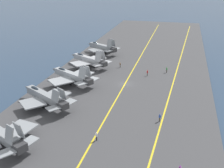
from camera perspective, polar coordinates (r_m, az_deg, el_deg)
ground_plane at (r=80.90m, az=2.64°, el=-0.25°), size 2000.00×2000.00×0.00m
carrier_deck at (r=80.83m, az=2.65°, el=-0.12°), size 220.05×47.95×0.40m
deck_stripe_foul_line at (r=79.38m, az=12.00°, el=-0.87°), size 197.79×10.68×0.01m
deck_stripe_centerline at (r=80.75m, az=2.65°, el=0.01°), size 198.04×0.36×0.01m
parked_jet_nearest at (r=56.18m, az=-21.76°, el=-9.50°), size 13.99×15.27×6.31m
parked_jet_second at (r=68.79m, az=-13.51°, el=-2.47°), size 13.09×16.62×5.94m
parked_jet_third at (r=80.96m, az=-8.25°, el=1.73°), size 14.18×16.73×6.53m
parked_jet_fourth at (r=95.12m, az=-4.80°, el=4.99°), size 13.32×16.50×6.56m
parked_jet_fifth at (r=110.14m, az=-2.12°, el=7.54°), size 12.28×14.95×6.54m
crew_green_vest at (r=91.09m, az=11.05°, el=2.88°), size 0.33×0.43×1.84m
crew_brown_vest at (r=94.36m, az=1.66°, el=3.95°), size 0.33×0.42×1.78m
crew_red_vest at (r=87.26m, az=7.20°, el=2.28°), size 0.28×0.39×1.86m
crew_blue_vest at (r=61.56m, az=9.68°, el=-6.67°), size 0.41×0.46×1.79m
crew_white_vest at (r=54.44m, az=-3.17°, el=-10.49°), size 0.44×0.46×1.77m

